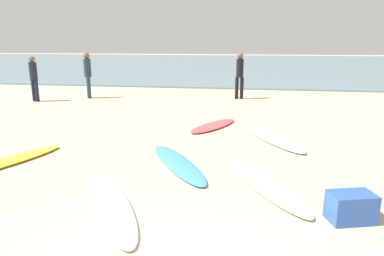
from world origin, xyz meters
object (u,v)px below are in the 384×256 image
at_px(surfboard_0, 111,204).
at_px(beach_cooler, 351,207).
at_px(surfboard_4, 264,184).
at_px(beachgoer_mid, 34,76).
at_px(surfboard_5, 214,126).
at_px(beachgoer_near, 88,73).
at_px(surfboard_1, 178,163).
at_px(beachgoer_far, 240,73).
at_px(surfboard_3, 8,161).
at_px(surfboard_2, 275,139).

height_order(surfboard_0, beach_cooler, beach_cooler).
xyz_separation_m(surfboard_4, beachgoer_mid, (-8.38, 6.84, 0.92)).
relative_size(surfboard_0, surfboard_5, 1.22).
bearing_deg(beachgoer_near, beachgoer_mid, 92.27).
xyz_separation_m(surfboard_1, beachgoer_far, (0.89, 7.96, 0.99)).
bearing_deg(surfboard_4, surfboard_5, -100.18).
distance_m(surfboard_3, beach_cooler, 5.97).
distance_m(surfboard_5, beach_cooler, 5.28).
bearing_deg(surfboard_0, surfboard_3, -59.36).
xyz_separation_m(surfboard_3, beachgoer_far, (4.11, 8.37, 0.98)).
height_order(surfboard_3, beachgoer_near, beachgoer_near).
relative_size(surfboard_1, beachgoer_far, 1.31).
xyz_separation_m(beachgoer_near, beachgoer_far, (6.05, 0.75, 0.00)).
xyz_separation_m(surfboard_3, surfboard_5, (3.58, 3.50, -0.00)).
distance_m(surfboard_4, beachgoer_mid, 10.85).
height_order(surfboard_1, surfboard_4, surfboard_4).
height_order(surfboard_1, surfboard_2, surfboard_2).
distance_m(surfboard_1, surfboard_4, 1.73).
distance_m(surfboard_2, beachgoer_near, 8.84).
bearing_deg(surfboard_2, surfboard_1, -160.33).
bearing_deg(beachgoer_far, surfboard_0, 73.14).
bearing_deg(surfboard_4, beachgoer_mid, -66.80).
height_order(surfboard_1, beach_cooler, beach_cooler).
bearing_deg(surfboard_2, beachgoer_near, 117.07).
bearing_deg(surfboard_0, surfboard_5, -132.45).
height_order(surfboard_5, beachgoer_near, beachgoer_near).
height_order(surfboard_0, surfboard_2, surfboard_2).
relative_size(surfboard_2, beach_cooler, 4.14).
relative_size(surfboard_5, beachgoer_near, 1.10).
xyz_separation_m(beachgoer_far, beach_cooler, (1.72, -9.65, -0.83)).
xyz_separation_m(surfboard_0, surfboard_5, (0.95, 4.89, 0.00)).
height_order(surfboard_5, beachgoer_far, beachgoer_far).
xyz_separation_m(surfboard_2, surfboard_3, (-5.12, -2.40, 0.00)).
xyz_separation_m(surfboard_2, beachgoer_far, (-1.01, 5.97, 0.98)).
xyz_separation_m(beachgoer_mid, beach_cooler, (9.43, -7.78, -0.76)).
distance_m(surfboard_1, surfboard_2, 2.75).
distance_m(surfboard_0, surfboard_4, 2.39).
relative_size(surfboard_3, beachgoer_mid, 1.35).
bearing_deg(beachgoer_near, surfboard_1, -175.91).
bearing_deg(surfboard_1, surfboard_5, 51.90).
distance_m(beachgoer_mid, beachgoer_far, 7.93).
height_order(beachgoer_far, beach_cooler, beachgoer_far).
relative_size(surfboard_3, surfboard_5, 1.16).
bearing_deg(beachgoer_far, beach_cooler, 91.84).
xyz_separation_m(surfboard_3, beachgoer_mid, (-3.60, 6.51, 0.92)).
relative_size(surfboard_2, beachgoer_mid, 1.36).
xyz_separation_m(surfboard_2, surfboard_5, (-1.54, 1.10, -0.00)).
bearing_deg(surfboard_2, beachgoer_mid, 128.32).
bearing_deg(surfboard_3, surfboard_4, -162.66).
xyz_separation_m(surfboard_2, beachgoer_mid, (-8.72, 4.11, 0.92)).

